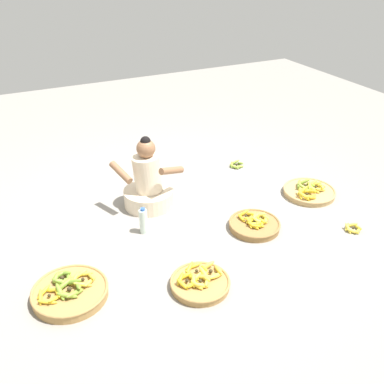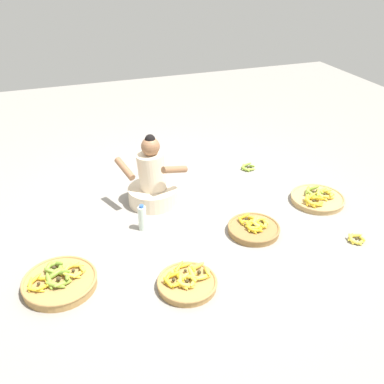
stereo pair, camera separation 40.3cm
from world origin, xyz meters
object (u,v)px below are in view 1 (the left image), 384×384
vendor_woman_front (148,184)px  banana_basket_front_right (255,224)px  banana_basket_back_right (200,282)px  banana_basket_front_left (70,291)px  loose_bananas_near_vendor (236,165)px  banana_basket_near_bicycle (309,191)px  loose_bananas_back_center (353,228)px  water_bottle (143,221)px

vendor_woman_front → banana_basket_front_right: vendor_woman_front is taller
vendor_woman_front → banana_basket_back_right: size_ratio=1.59×
vendor_woman_front → banana_basket_front_left: vendor_woman_front is taller
vendor_woman_front → loose_bananas_near_vendor: bearing=15.6°
banana_basket_near_bicycle → loose_bananas_near_vendor: size_ratio=3.01×
banana_basket_front_right → loose_bananas_back_center: banana_basket_front_right is taller
banana_basket_front_left → banana_basket_near_bicycle: bearing=8.9°
banana_basket_near_bicycle → banana_basket_front_left: bearing=-171.1°
vendor_woman_front → water_bottle: (-0.22, -0.44, -0.12)m
water_bottle → loose_bananas_back_center: bearing=-25.3°
banana_basket_front_right → loose_bananas_near_vendor: bearing=66.6°
loose_bananas_back_center → banana_basket_near_bicycle: bearing=85.3°
loose_bananas_back_center → banana_basket_front_right: bearing=151.7°
banana_basket_front_left → banana_basket_back_right: banana_basket_front_left is taller
banana_basket_back_right → banana_basket_near_bicycle: banana_basket_near_bicycle is taller
loose_bananas_back_center → water_bottle: water_bottle is taller
banana_basket_near_bicycle → loose_bananas_back_center: banana_basket_near_bicycle is taller
banana_basket_back_right → loose_bananas_near_vendor: bearing=51.2°
vendor_woman_front → loose_bananas_near_vendor: size_ratio=4.12×
banana_basket_front_right → banana_basket_back_right: banana_basket_front_right is taller
banana_basket_front_right → banana_basket_near_bicycle: banana_basket_near_bicycle is taller
banana_basket_near_bicycle → loose_bananas_back_center: 0.73m
vendor_woman_front → banana_basket_near_bicycle: vendor_woman_front is taller
banana_basket_front_right → loose_bananas_back_center: bearing=-28.3°
banana_basket_back_right → loose_bananas_back_center: size_ratio=2.65×
water_bottle → banana_basket_near_bicycle: bearing=-4.1°
water_bottle → banana_basket_front_left: bearing=-145.9°
loose_bananas_near_vendor → banana_basket_front_left: bearing=-149.8°
banana_basket_front_right → banana_basket_near_bicycle: size_ratio=0.88×
banana_basket_front_right → banana_basket_front_left: banana_basket_front_left is taller
banana_basket_near_bicycle → loose_bananas_back_center: (-0.06, -0.73, -0.02)m
loose_bananas_near_vendor → water_bottle: water_bottle is taller
banana_basket_front_right → loose_bananas_near_vendor: banana_basket_front_right is taller
banana_basket_front_left → loose_bananas_near_vendor: size_ratio=3.17×
banana_basket_back_right → banana_basket_front_left: bearing=160.3°
loose_bananas_near_vendor → banana_basket_near_bicycle: bearing=-68.5°
banana_basket_near_bicycle → water_bottle: size_ratio=2.10×
banana_basket_back_right → banana_basket_near_bicycle: size_ratio=0.86×
banana_basket_front_left → loose_bananas_near_vendor: bearing=30.2°
banana_basket_back_right → loose_bananas_near_vendor: banana_basket_back_right is taller
banana_basket_front_right → banana_basket_front_left: 1.83m
banana_basket_back_right → loose_bananas_back_center: (1.68, 0.05, -0.02)m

